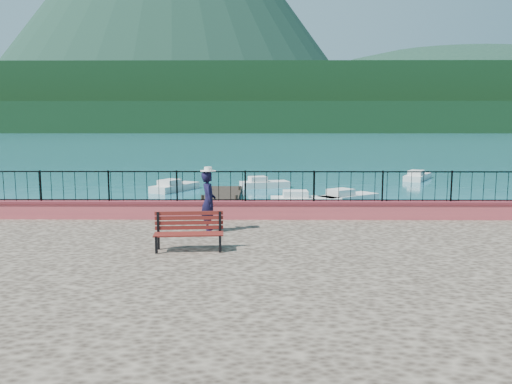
{
  "coord_description": "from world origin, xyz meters",
  "views": [
    {
      "loc": [
        0.19,
        -12.17,
        4.18
      ],
      "look_at": [
        0.06,
        2.0,
        2.3
      ],
      "focal_mm": 35.0,
      "sensor_mm": 36.0,
      "label": 1
    }
  ],
  "objects_px": {
    "boat_0": "(192,218)",
    "boat_3": "(175,184)",
    "boat_1": "(306,198)",
    "park_bench": "(189,239)",
    "person": "(209,201)",
    "boat_2": "(348,195)",
    "boat_5": "(418,174)",
    "boat_4": "(265,182)"
  },
  "relations": [
    {
      "from": "boat_1",
      "to": "boat_0",
      "type": "bearing_deg",
      "value": -131.34
    },
    {
      "from": "boat_0",
      "to": "boat_3",
      "type": "relative_size",
      "value": 0.99
    },
    {
      "from": "boat_5",
      "to": "boat_4",
      "type": "bearing_deg",
      "value": 142.58
    },
    {
      "from": "boat_4",
      "to": "boat_5",
      "type": "bearing_deg",
      "value": 7.6
    },
    {
      "from": "boat_0",
      "to": "boat_5",
      "type": "xyz_separation_m",
      "value": [
        15.21,
        18.87,
        0.0
      ]
    },
    {
      "from": "park_bench",
      "to": "boat_2",
      "type": "distance_m",
      "value": 16.89
    },
    {
      "from": "boat_2",
      "to": "boat_4",
      "type": "relative_size",
      "value": 1.12
    },
    {
      "from": "boat_1",
      "to": "park_bench",
      "type": "bearing_deg",
      "value": -106.21
    },
    {
      "from": "park_bench",
      "to": "boat_2",
      "type": "bearing_deg",
      "value": 62.56
    },
    {
      "from": "park_bench",
      "to": "boat_5",
      "type": "height_order",
      "value": "park_bench"
    },
    {
      "from": "boat_3",
      "to": "boat_1",
      "type": "bearing_deg",
      "value": -99.27
    },
    {
      "from": "park_bench",
      "to": "boat_3",
      "type": "bearing_deg",
      "value": 96.02
    },
    {
      "from": "park_bench",
      "to": "boat_3",
      "type": "xyz_separation_m",
      "value": [
        -3.84,
        20.45,
        -1.08
      ]
    },
    {
      "from": "boat_0",
      "to": "boat_3",
      "type": "xyz_separation_m",
      "value": [
        -2.73,
        11.96,
        0.0
      ]
    },
    {
      "from": "park_bench",
      "to": "boat_5",
      "type": "relative_size",
      "value": 0.39
    },
    {
      "from": "boat_1",
      "to": "boat_2",
      "type": "xyz_separation_m",
      "value": [
        2.41,
        1.02,
        0.0
      ]
    },
    {
      "from": "park_bench",
      "to": "boat_4",
      "type": "bearing_deg",
      "value": 80.19
    },
    {
      "from": "boat_0",
      "to": "boat_2",
      "type": "xyz_separation_m",
      "value": [
        7.65,
        7.05,
        0.0
      ]
    },
    {
      "from": "boat_1",
      "to": "person",
      "type": "bearing_deg",
      "value": -107.84
    },
    {
      "from": "boat_4",
      "to": "boat_5",
      "type": "height_order",
      "value": "same"
    },
    {
      "from": "boat_3",
      "to": "boat_5",
      "type": "relative_size",
      "value": 0.87
    },
    {
      "from": "boat_0",
      "to": "park_bench",
      "type": "bearing_deg",
      "value": -106.96
    },
    {
      "from": "boat_0",
      "to": "boat_3",
      "type": "height_order",
      "value": "same"
    },
    {
      "from": "boat_0",
      "to": "boat_4",
      "type": "distance_m",
      "value": 13.98
    },
    {
      "from": "boat_2",
      "to": "boat_5",
      "type": "distance_m",
      "value": 14.02
    },
    {
      "from": "boat_3",
      "to": "boat_5",
      "type": "bearing_deg",
      "value": -41.56
    },
    {
      "from": "park_bench",
      "to": "boat_5",
      "type": "bearing_deg",
      "value": 58.12
    },
    {
      "from": "person",
      "to": "boat_1",
      "type": "height_order",
      "value": "person"
    },
    {
      "from": "boat_2",
      "to": "boat_4",
      "type": "xyz_separation_m",
      "value": [
        -4.53,
        6.57,
        0.0
      ]
    },
    {
      "from": "boat_0",
      "to": "boat_5",
      "type": "relative_size",
      "value": 0.86
    },
    {
      "from": "park_bench",
      "to": "person",
      "type": "xyz_separation_m",
      "value": [
        0.25,
        2.22,
        0.58
      ]
    },
    {
      "from": "boat_4",
      "to": "boat_3",
      "type": "bearing_deg",
      "value": 179.95
    },
    {
      "from": "boat_0",
      "to": "boat_4",
      "type": "bearing_deg",
      "value": 52.61
    },
    {
      "from": "park_bench",
      "to": "boat_2",
      "type": "relative_size",
      "value": 0.46
    },
    {
      "from": "park_bench",
      "to": "boat_2",
      "type": "xyz_separation_m",
      "value": [
        6.54,
        15.54,
        -1.08
      ]
    },
    {
      "from": "boat_4",
      "to": "boat_5",
      "type": "relative_size",
      "value": 0.75
    },
    {
      "from": "boat_2",
      "to": "boat_3",
      "type": "distance_m",
      "value": 11.48
    },
    {
      "from": "person",
      "to": "boat_4",
      "type": "xyz_separation_m",
      "value": [
        1.76,
        19.89,
        -1.66
      ]
    },
    {
      "from": "park_bench",
      "to": "boat_3",
      "type": "relative_size",
      "value": 0.45
    },
    {
      "from": "person",
      "to": "boat_4",
      "type": "distance_m",
      "value": 20.03
    },
    {
      "from": "boat_0",
      "to": "person",
      "type": "bearing_deg",
      "value": -102.16
    },
    {
      "from": "boat_1",
      "to": "boat_5",
      "type": "distance_m",
      "value": 16.25
    }
  ]
}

